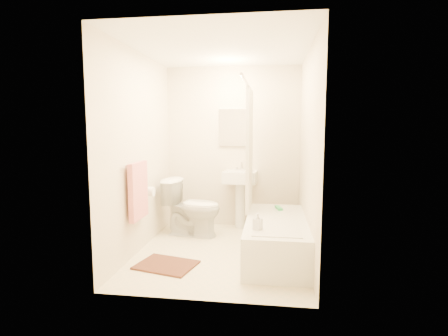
# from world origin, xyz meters

# --- Properties ---
(floor) EXTENTS (2.40, 2.40, 0.00)m
(floor) POSITION_xyz_m (0.00, 0.00, 0.00)
(floor) COLOR beige
(floor) RESTS_ON ground
(ceiling) EXTENTS (2.40, 2.40, 0.00)m
(ceiling) POSITION_xyz_m (0.00, 0.00, 2.40)
(ceiling) COLOR white
(ceiling) RESTS_ON ground
(wall_back) EXTENTS (2.00, 0.02, 2.40)m
(wall_back) POSITION_xyz_m (0.00, 1.20, 1.20)
(wall_back) COLOR beige
(wall_back) RESTS_ON ground
(wall_left) EXTENTS (0.02, 2.40, 2.40)m
(wall_left) POSITION_xyz_m (-1.00, 0.00, 1.20)
(wall_left) COLOR beige
(wall_left) RESTS_ON ground
(wall_right) EXTENTS (0.02, 2.40, 2.40)m
(wall_right) POSITION_xyz_m (1.00, 0.00, 1.20)
(wall_right) COLOR beige
(wall_right) RESTS_ON ground
(mirror) EXTENTS (0.40, 0.03, 0.55)m
(mirror) POSITION_xyz_m (0.00, 1.18, 1.50)
(mirror) COLOR white
(mirror) RESTS_ON wall_back
(curtain_rod) EXTENTS (0.03, 1.70, 0.03)m
(curtain_rod) POSITION_xyz_m (0.30, 0.10, 2.00)
(curtain_rod) COLOR silver
(curtain_rod) RESTS_ON wall_back
(shower_curtain) EXTENTS (0.04, 0.80, 1.55)m
(shower_curtain) POSITION_xyz_m (0.30, 0.50, 1.22)
(shower_curtain) COLOR silver
(shower_curtain) RESTS_ON curtain_rod
(towel_bar) EXTENTS (0.02, 0.60, 0.02)m
(towel_bar) POSITION_xyz_m (-0.96, -0.25, 1.10)
(towel_bar) COLOR silver
(towel_bar) RESTS_ON wall_left
(towel) EXTENTS (0.06, 0.45, 0.66)m
(towel) POSITION_xyz_m (-0.93, -0.25, 0.78)
(towel) COLOR #CC7266
(towel) RESTS_ON towel_bar
(toilet_paper) EXTENTS (0.11, 0.12, 0.12)m
(toilet_paper) POSITION_xyz_m (-0.93, 0.12, 0.70)
(toilet_paper) COLOR white
(toilet_paper) RESTS_ON wall_left
(toilet) EXTENTS (0.85, 0.55, 0.78)m
(toilet) POSITION_xyz_m (-0.50, 0.62, 0.39)
(toilet) COLOR white
(toilet) RESTS_ON floor
(sink) EXTENTS (0.51, 0.42, 0.94)m
(sink) POSITION_xyz_m (0.13, 1.06, 0.47)
(sink) COLOR silver
(sink) RESTS_ON floor
(bathtub) EXTENTS (0.69, 1.58, 0.44)m
(bathtub) POSITION_xyz_m (0.65, -0.04, 0.22)
(bathtub) COLOR silver
(bathtub) RESTS_ON floor
(bath_mat) EXTENTS (0.71, 0.59, 0.02)m
(bath_mat) POSITION_xyz_m (-0.54, -0.50, 0.01)
(bath_mat) COLOR #4F281F
(bath_mat) RESTS_ON floor
(soap_bottle) EXTENTS (0.11, 0.11, 0.18)m
(soap_bottle) POSITION_xyz_m (0.46, -0.51, 0.54)
(soap_bottle) COLOR silver
(soap_bottle) RESTS_ON bathtub
(scrub_brush) EXTENTS (0.10, 0.20, 0.04)m
(scrub_brush) POSITION_xyz_m (0.69, 0.43, 0.46)
(scrub_brush) COLOR green
(scrub_brush) RESTS_ON bathtub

